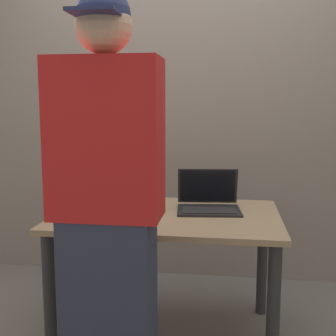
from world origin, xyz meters
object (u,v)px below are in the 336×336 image
beer_bottle_dark (148,192)px  person_figure (108,213)px  laptop (208,201)px  beer_bottle_amber (133,186)px  coffee_mug (81,209)px

beer_bottle_dark → person_figure: (-0.02, -0.72, 0.06)m
laptop → beer_bottle_amber: size_ratio=1.14×
beer_bottle_amber → person_figure: bearing=-84.3°
beer_bottle_dark → person_figure: person_figure is taller
beer_bottle_dark → coffee_mug: bearing=-146.7°
beer_bottle_dark → beer_bottle_amber: bearing=144.9°
beer_bottle_amber → coffee_mug: bearing=-127.9°
laptop → person_figure: (-0.35, -0.81, 0.12)m
laptop → beer_bottle_amber: beer_bottle_amber is taller
person_figure → laptop: bearing=66.3°
person_figure → coffee_mug: size_ratio=16.26×
laptop → coffee_mug: laptop is taller
person_figure → coffee_mug: 0.61m
laptop → beer_bottle_dark: 0.35m
beer_bottle_amber → beer_bottle_dark: (0.10, -0.07, -0.02)m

